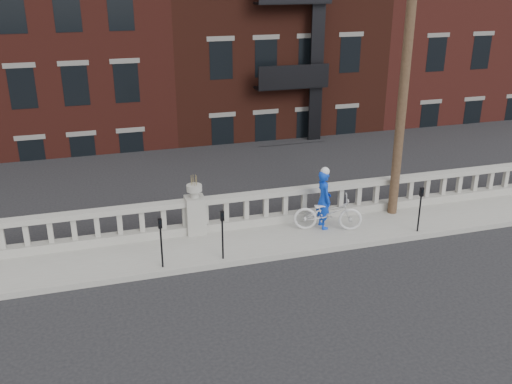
% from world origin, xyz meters
% --- Properties ---
extents(ground, '(120.00, 120.00, 0.00)m').
position_xyz_m(ground, '(0.00, 0.00, 0.00)').
color(ground, black).
rests_on(ground, ground).
extents(sidewalk, '(32.00, 2.20, 0.15)m').
position_xyz_m(sidewalk, '(0.00, 3.00, 0.07)').
color(sidewalk, gray).
rests_on(sidewalk, ground).
extents(balustrade, '(28.00, 0.34, 1.03)m').
position_xyz_m(balustrade, '(0.00, 3.95, 0.64)').
color(balustrade, gray).
rests_on(balustrade, sidewalk).
extents(planter_pedestal, '(0.55, 0.55, 1.76)m').
position_xyz_m(planter_pedestal, '(0.00, 3.95, 0.83)').
color(planter_pedestal, gray).
rests_on(planter_pedestal, sidewalk).
extents(lower_level, '(80.00, 44.00, 20.80)m').
position_xyz_m(lower_level, '(0.56, 23.04, 2.63)').
color(lower_level, '#605E59').
rests_on(lower_level, ground).
extents(utility_pole, '(1.60, 0.28, 10.00)m').
position_xyz_m(utility_pole, '(6.20, 3.60, 5.24)').
color(utility_pole, '#422D1E').
rests_on(utility_pole, sidewalk).
extents(parking_meter_b, '(0.10, 0.09, 1.36)m').
position_xyz_m(parking_meter_b, '(-1.22, 2.15, 1.00)').
color(parking_meter_b, black).
rests_on(parking_meter_b, sidewalk).
extents(parking_meter_c, '(0.10, 0.09, 1.36)m').
position_xyz_m(parking_meter_c, '(0.37, 2.15, 1.00)').
color(parking_meter_c, black).
rests_on(parking_meter_c, sidewalk).
extents(parking_meter_d, '(0.10, 0.09, 1.36)m').
position_xyz_m(parking_meter_d, '(6.22, 2.15, 1.00)').
color(parking_meter_d, black).
rests_on(parking_meter_d, sidewalk).
extents(bicycle, '(2.11, 1.31, 1.05)m').
position_xyz_m(bicycle, '(3.74, 3.03, 0.67)').
color(bicycle, silver).
rests_on(bicycle, sidewalk).
extents(cyclist, '(0.43, 0.65, 1.77)m').
position_xyz_m(cyclist, '(3.67, 3.23, 1.03)').
color(cyclist, '#0C38C1').
rests_on(cyclist, sidewalk).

